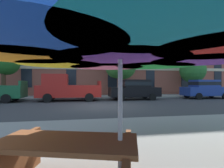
# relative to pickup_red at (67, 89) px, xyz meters

# --- Properties ---
(ground_plane) EXTENTS (120.00, 120.00, 0.00)m
(ground_plane) POSITION_rel_pickup_red_xyz_m (2.47, -3.70, -1.03)
(ground_plane) COLOR #38383A
(sidewalk_far) EXTENTS (56.00, 3.60, 0.12)m
(sidewalk_far) POSITION_rel_pickup_red_xyz_m (2.47, 3.10, -0.97)
(sidewalk_far) COLOR gray
(sidewalk_far) RESTS_ON ground
(apartment_building) EXTENTS (47.01, 12.08, 16.00)m
(apartment_building) POSITION_rel_pickup_red_xyz_m (2.47, 11.29, 6.97)
(apartment_building) COLOR #934C3D
(apartment_building) RESTS_ON ground
(pickup_red) EXTENTS (5.10, 2.12, 2.20)m
(pickup_red) POSITION_rel_pickup_red_xyz_m (0.00, 0.00, 0.00)
(pickup_red) COLOR #B21E19
(pickup_red) RESTS_ON ground
(sedan_black) EXTENTS (4.40, 1.98, 1.78)m
(sedan_black) POSITION_rel_pickup_red_xyz_m (5.85, -0.00, -0.08)
(sedan_black) COLOR black
(sedan_black) RESTS_ON ground
(sedan_blue) EXTENTS (4.40, 1.98, 1.78)m
(sedan_blue) POSITION_rel_pickup_red_xyz_m (12.87, -0.00, -0.08)
(sedan_blue) COLOR navy
(sedan_blue) RESTS_ON ground
(street_tree_left) EXTENTS (2.39, 2.39, 4.63)m
(street_tree_left) POSITION_rel_pickup_red_xyz_m (-5.74, 3.07, 2.42)
(street_tree_left) COLOR #4C3823
(street_tree_left) RESTS_ON ground
(street_tree_middle) EXTENTS (3.19, 3.21, 4.88)m
(street_tree_middle) POSITION_rel_pickup_red_xyz_m (5.33, 3.10, 2.27)
(street_tree_middle) COLOR #4C3823
(street_tree_middle) RESTS_ON ground
(street_tree_right) EXTENTS (2.90, 2.90, 4.39)m
(street_tree_right) POSITION_rel_pickup_red_xyz_m (13.78, 3.22, 1.87)
(street_tree_right) COLOR brown
(street_tree_right) RESTS_ON ground
(patio_umbrella) EXTENTS (3.68, 3.68, 2.33)m
(patio_umbrella) POSITION_rel_pickup_red_xyz_m (1.64, -12.70, 1.01)
(patio_umbrella) COLOR silver
(patio_umbrella) RESTS_ON ground
(picnic_table) EXTENTS (2.16, 1.97, 0.77)m
(picnic_table) POSITION_rel_pickup_red_xyz_m (0.96, -12.57, -0.54)
(picnic_table) COLOR brown
(picnic_table) RESTS_ON ground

